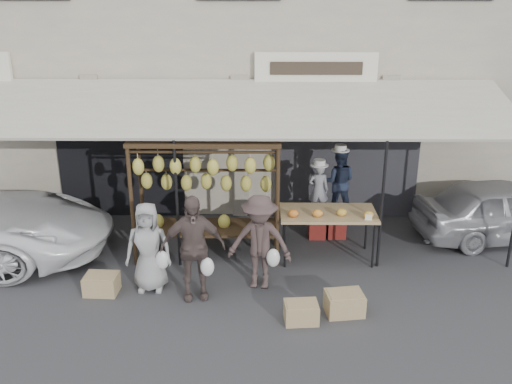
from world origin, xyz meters
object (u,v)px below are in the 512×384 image
customer_mid (193,247)px  banana_rack (206,175)px  customer_left (148,247)px  produce_table (328,215)px  crate_far (102,284)px  crate_near_b (344,303)px  sedan (505,210)px  vendor_left (318,190)px  customer_right (260,242)px  crate_near_a (301,312)px  vendor_right (339,182)px

customer_mid → banana_rack: bearing=76.7°
customer_left → produce_table: bearing=19.1°
crate_far → customer_mid: bearing=-3.2°
customer_left → crate_far: customer_left is taller
crate_near_b → customer_left: bearing=167.1°
produce_table → sedan: (3.53, 0.92, -0.27)m
vendor_left → crate_near_b: 2.85m
banana_rack → customer_right: size_ratio=1.62×
customer_mid → crate_near_b: (2.33, -0.47, -0.69)m
customer_left → sedan: 6.84m
crate_far → banana_rack: bearing=39.4°
customer_mid → crate_near_a: size_ratio=3.49×
banana_rack → customer_mid: 1.57m
customer_right → sedan: (4.75, 1.94, -0.21)m
produce_table → crate_near_b: bearing=-87.6°
crate_near_b → crate_far: size_ratio=1.07×
customer_mid → crate_near_b: size_ratio=3.09×
produce_table → crate_near_a: produce_table is taller
crate_near_a → sedan: bearing=35.7°
banana_rack → sedan: (5.69, 0.86, -0.97)m
vendor_left → crate_far: 4.35m
produce_table → vendor_left: bearing=95.9°
customer_left → sedan: customer_left is taller
vendor_right → crate_near_a: (-0.88, -3.00, -1.00)m
customer_left → customer_right: size_ratio=0.93×
crate_near_a → crate_far: 3.27m
customer_left → crate_near_a: bearing=-22.4°
vendor_right → sedan: bearing=-170.4°
customer_mid → crate_far: customer_mid is taller
customer_left → sedan: size_ratio=0.43×
customer_right → crate_near_a: 1.37m
vendor_left → customer_mid: customer_mid is taller
customer_mid → produce_table: bearing=21.2°
banana_rack → produce_table: size_ratio=1.53×
customer_right → crate_near_a: size_ratio=3.26×
crate_near_a → crate_near_b: (0.67, 0.23, 0.02)m
banana_rack → produce_table: bearing=-1.7°
produce_table → crate_near_b: produce_table is taller
produce_table → crate_near_b: 1.94m
vendor_left → customer_left: 3.55m
crate_near_b → customer_right: bearing=148.4°
crate_near_a → customer_mid: bearing=157.1°
banana_rack → vendor_right: size_ratio=1.99×
banana_rack → customer_right: banana_rack is taller
crate_far → sedan: sedan is taller
vendor_left → crate_near_b: (0.17, -2.73, -0.82)m
crate_near_b → sedan: bearing=38.3°
customer_right → crate_far: bearing=-165.7°
crate_near_b → sedan: 4.43m
crate_near_b → crate_far: (-3.84, 0.56, -0.01)m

